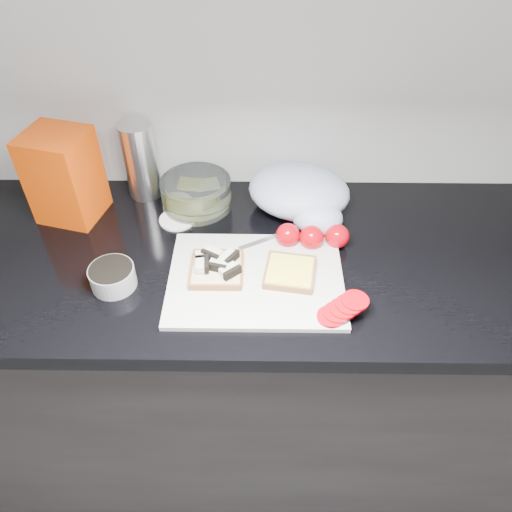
# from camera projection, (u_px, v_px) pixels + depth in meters

# --- Properties ---
(base_cabinet) EXTENTS (3.50, 0.60, 0.86)m
(base_cabinet) POSITION_uv_depth(u_px,v_px,m) (228.00, 363.00, 1.55)
(base_cabinet) COLOR black
(base_cabinet) RESTS_ON ground
(countertop) EXTENTS (3.50, 0.64, 0.04)m
(countertop) POSITION_uv_depth(u_px,v_px,m) (221.00, 257.00, 1.24)
(countertop) COLOR black
(countertop) RESTS_ON base_cabinet
(cutting_board) EXTENTS (0.40, 0.30, 0.01)m
(cutting_board) POSITION_uv_depth(u_px,v_px,m) (256.00, 279.00, 1.15)
(cutting_board) COLOR silver
(cutting_board) RESTS_ON countertop
(bread_left) EXTENTS (0.13, 0.13, 0.04)m
(bread_left) POSITION_uv_depth(u_px,v_px,m) (217.00, 267.00, 1.15)
(bread_left) COLOR beige
(bread_left) RESTS_ON cutting_board
(bread_right) EXTENTS (0.14, 0.14, 0.02)m
(bread_right) POSITION_uv_depth(u_px,v_px,m) (290.00, 272.00, 1.14)
(bread_right) COLOR beige
(bread_right) RESTS_ON cutting_board
(tomato_slices) EXTENTS (0.13, 0.10, 0.03)m
(tomato_slices) POSITION_uv_depth(u_px,v_px,m) (343.00, 309.00, 1.06)
(tomato_slices) COLOR #B3040E
(tomato_slices) RESTS_ON cutting_board
(knife) EXTENTS (0.17, 0.10, 0.01)m
(knife) POSITION_uv_depth(u_px,v_px,m) (282.00, 234.00, 1.25)
(knife) COLOR silver
(knife) RESTS_ON cutting_board
(seed_tub) EXTENTS (0.10, 0.10, 0.05)m
(seed_tub) POSITION_uv_depth(u_px,v_px,m) (112.00, 276.00, 1.12)
(seed_tub) COLOR gray
(seed_tub) RESTS_ON countertop
(tub_lid) EXTENTS (0.11, 0.11, 0.01)m
(tub_lid) POSITION_uv_depth(u_px,v_px,m) (177.00, 220.00, 1.31)
(tub_lid) COLOR white
(tub_lid) RESTS_ON countertop
(glass_bowl) EXTENTS (0.19, 0.19, 0.08)m
(glass_bowl) POSITION_uv_depth(u_px,v_px,m) (196.00, 193.00, 1.34)
(glass_bowl) COLOR silver
(glass_bowl) RESTS_ON countertop
(bread_bag) EXTENTS (0.18, 0.17, 0.23)m
(bread_bag) POSITION_uv_depth(u_px,v_px,m) (64.00, 176.00, 1.26)
(bread_bag) COLOR #CE3D03
(bread_bag) RESTS_ON countertop
(steel_canister) EXTENTS (0.09, 0.09, 0.21)m
(steel_canister) POSITION_uv_depth(u_px,v_px,m) (141.00, 160.00, 1.33)
(steel_canister) COLOR silver
(steel_canister) RESTS_ON countertop
(grocery_bag) EXTENTS (0.31, 0.30, 0.12)m
(grocery_bag) POSITION_uv_depth(u_px,v_px,m) (301.00, 195.00, 1.30)
(grocery_bag) COLOR silver
(grocery_bag) RESTS_ON countertop
(whole_tomatoes) EXTENTS (0.18, 0.07, 0.06)m
(whole_tomatoes) POSITION_uv_depth(u_px,v_px,m) (312.00, 236.00, 1.22)
(whole_tomatoes) COLOR #B3040E
(whole_tomatoes) RESTS_ON countertop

